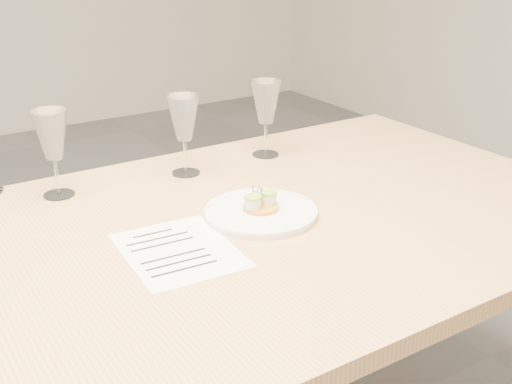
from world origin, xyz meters
TOP-DOWN VIEW (x-y plane):
  - dining_table at (0.00, 0.00)m, footprint 2.40×1.00m
  - dinner_plate at (0.41, 0.01)m, footprint 0.25×0.25m
  - recipe_sheet at (0.18, -0.04)m, footprint 0.23×0.28m
  - wine_glass_2 at (0.06, 0.37)m, footprint 0.08×0.08m
  - wine_glass_3 at (0.39, 0.33)m, footprint 0.08×0.08m
  - wine_glass_4 at (0.64, 0.35)m, footprint 0.09×0.09m

SIDE VIEW (x-z plane):
  - dining_table at x=0.00m, z-range 0.31..1.06m
  - recipe_sheet at x=0.18m, z-range 0.75..0.75m
  - dinner_plate at x=0.41m, z-range 0.73..0.80m
  - wine_glass_3 at x=0.39m, z-range 0.79..1.00m
  - wine_glass_2 at x=0.06m, z-range 0.79..1.00m
  - wine_glass_4 at x=0.64m, z-range 0.79..1.00m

